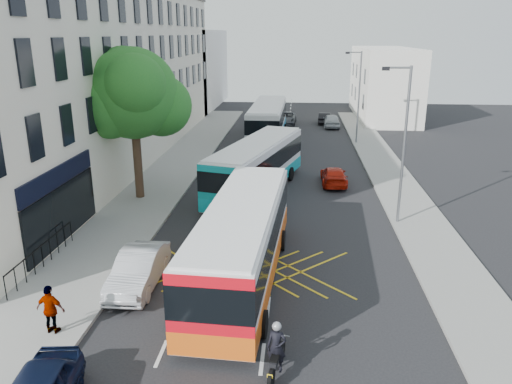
% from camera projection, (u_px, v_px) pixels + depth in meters
% --- Properties ---
extents(ground, '(120.00, 120.00, 0.00)m').
position_uv_depth(ground, '(262.00, 359.00, 15.46)').
color(ground, black).
rests_on(ground, ground).
extents(pavement_left, '(5.00, 70.00, 0.15)m').
position_uv_depth(pavement_left, '(140.00, 198.00, 30.34)').
color(pavement_left, gray).
rests_on(pavement_left, ground).
extents(pavement_right, '(3.00, 70.00, 0.15)m').
position_uv_depth(pavement_right, '(408.00, 205.00, 29.09)').
color(pavement_right, gray).
rests_on(pavement_right, ground).
extents(terrace_main, '(8.30, 45.00, 13.50)m').
position_uv_depth(terrace_main, '(101.00, 73.00, 37.74)').
color(terrace_main, beige).
rests_on(terrace_main, ground).
extents(terrace_far, '(8.00, 20.00, 10.00)m').
position_uv_depth(terrace_far, '(188.00, 69.00, 67.24)').
color(terrace_far, silver).
rests_on(terrace_far, ground).
extents(building_right, '(6.00, 18.00, 8.00)m').
position_uv_depth(building_right, '(384.00, 83.00, 58.94)').
color(building_right, silver).
rests_on(building_right, ground).
extents(street_tree, '(6.30, 5.70, 8.80)m').
position_uv_depth(street_tree, '(132.00, 94.00, 28.41)').
color(street_tree, '#382619').
rests_on(street_tree, pavement_left).
extents(lamp_near, '(1.45, 0.15, 8.00)m').
position_uv_depth(lamp_near, '(403.00, 138.00, 24.96)').
color(lamp_near, slate).
rests_on(lamp_near, pavement_right).
extents(lamp_far, '(1.45, 0.15, 8.00)m').
position_uv_depth(lamp_far, '(358.00, 93.00, 43.94)').
color(lamp_far, slate).
rests_on(lamp_far, pavement_right).
extents(railings, '(0.08, 5.60, 1.14)m').
position_uv_depth(railings, '(42.00, 255.00, 21.03)').
color(railings, black).
rests_on(railings, pavement_left).
extents(bus_near, '(3.37, 11.75, 3.27)m').
position_uv_depth(bus_near, '(242.00, 241.00, 19.88)').
color(bus_near, silver).
rests_on(bus_near, ground).
extents(bus_mid, '(5.55, 11.71, 3.21)m').
position_uv_depth(bus_mid, '(257.00, 166.00, 31.28)').
color(bus_mid, silver).
rests_on(bus_mid, ground).
extents(bus_far, '(3.26, 12.39, 3.47)m').
position_uv_depth(bus_far, '(268.00, 121.00, 46.22)').
color(bus_far, silver).
rests_on(bus_far, ground).
extents(motorbike, '(0.69, 1.95, 1.75)m').
position_uv_depth(motorbike, '(277.00, 349.00, 14.56)').
color(motorbike, black).
rests_on(motorbike, ground).
extents(parked_car_silver, '(1.54, 4.39, 1.44)m').
position_uv_depth(parked_car_silver, '(138.00, 269.00, 19.71)').
color(parked_car_silver, '#B3B6BC').
rests_on(parked_car_silver, ground).
extents(red_hatchback, '(1.67, 4.03, 1.16)m').
position_uv_depth(red_hatchback, '(334.00, 176.00, 33.13)').
color(red_hatchback, '#AD1707').
rests_on(red_hatchback, ground).
extents(distant_car_grey, '(2.31, 4.77, 1.31)m').
position_uv_depth(distant_car_grey, '(286.00, 118.00, 55.14)').
color(distant_car_grey, '#44474C').
rests_on(distant_car_grey, ground).
extents(distant_car_silver, '(1.72, 4.20, 1.42)m').
position_uv_depth(distant_car_silver, '(331.00, 121.00, 53.18)').
color(distant_car_silver, '#AFB3B7').
rests_on(distant_car_silver, ground).
extents(distant_car_dark, '(1.56, 3.69, 1.19)m').
position_uv_depth(distant_car_dark, '(325.00, 118.00, 55.55)').
color(distant_car_dark, black).
rests_on(distant_car_dark, ground).
extents(pedestrian_far, '(1.05, 0.54, 1.71)m').
position_uv_depth(pedestrian_far, '(51.00, 310.00, 16.31)').
color(pedestrian_far, gray).
rests_on(pedestrian_far, pavement_left).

